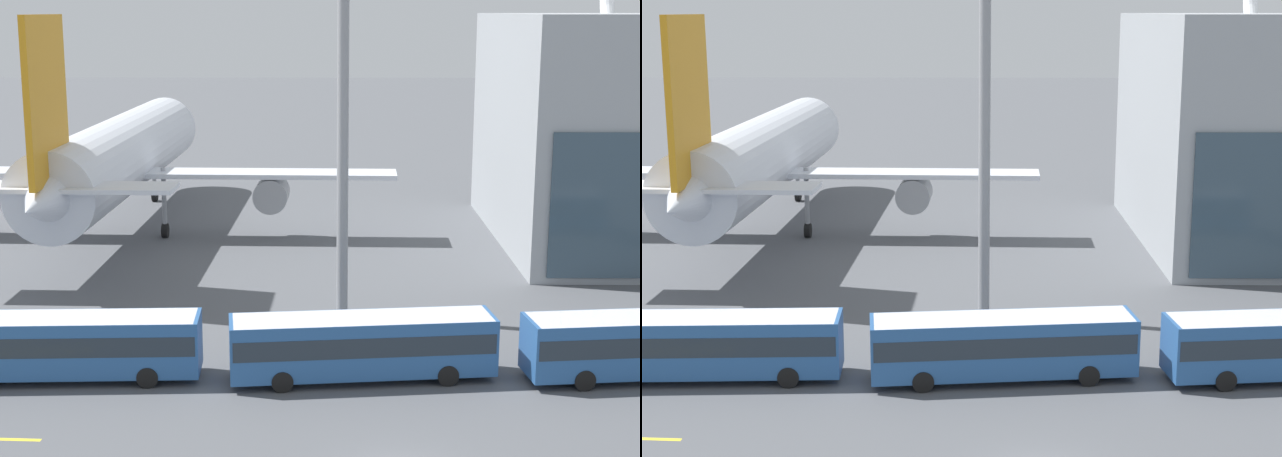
{
  "view_description": "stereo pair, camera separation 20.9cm",
  "coord_description": "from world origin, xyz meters",
  "views": [
    {
      "loc": [
        -2.84,
        -33.54,
        17.06
      ],
      "look_at": [
        -3.22,
        24.84,
        4.0
      ],
      "focal_mm": 55.0,
      "sensor_mm": 36.0,
      "label": 1
    },
    {
      "loc": [
        -2.64,
        -33.53,
        17.06
      ],
      "look_at": [
        -3.22,
        24.84,
        4.0
      ],
      "focal_mm": 55.0,
      "sensor_mm": 36.0,
      "label": 2
    }
  ],
  "objects": [
    {
      "name": "shuttle_bus_1",
      "position": [
        -14.97,
        10.0,
        1.81
      ],
      "size": [
        12.51,
        3.16,
        3.07
      ],
      "rotation": [
        0.0,
        0.0,
        0.04
      ],
      "color": "#285693",
      "rests_on": "ground_plane"
    },
    {
      "name": "shuttle_bus_2",
      "position": [
        -1.14,
        10.07,
        1.81
      ],
      "size": [
        12.62,
        3.98,
        3.07
      ],
      "rotation": [
        0.0,
        0.0,
        0.11
      ],
      "color": "#285693",
      "rests_on": "ground_plane"
    },
    {
      "name": "airliner_at_gate_near",
      "position": [
        -18.92,
        40.75,
        6.01
      ],
      "size": [
        42.86,
        43.32,
        16.8
      ],
      "rotation": [
        0.0,
        0.0,
        1.54
      ],
      "color": "silver",
      "rests_on": "ground_plane"
    }
  ]
}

